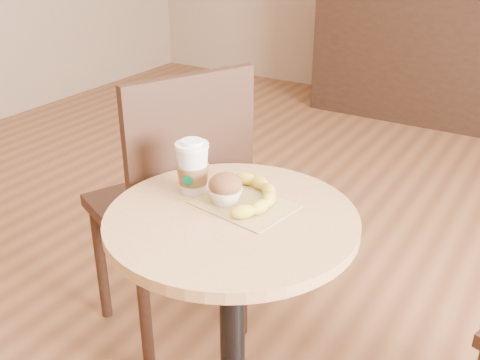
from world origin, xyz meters
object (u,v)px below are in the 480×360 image
at_px(chair_left, 175,201).
at_px(coffee_cup, 193,169).
at_px(muffin, 225,189).
at_px(banana, 248,195).
at_px(cafe_table, 232,294).

height_order(chair_left, coffee_cup, chair_left).
height_order(chair_left, muffin, chair_left).
bearing_deg(banana, muffin, -166.38).
bearing_deg(cafe_table, chair_left, 145.83).
relative_size(cafe_table, coffee_cup, 5.06).
bearing_deg(cafe_table, banana, 89.77).
distance_m(cafe_table, muffin, 0.29).
bearing_deg(cafe_table, muffin, 136.46).
xyz_separation_m(cafe_table, banana, (0.00, 0.08, 0.26)).
bearing_deg(banana, cafe_table, -113.79).
xyz_separation_m(chair_left, muffin, (0.35, -0.22, 0.23)).
distance_m(coffee_cup, muffin, 0.11).
xyz_separation_m(muffin, banana, (0.05, 0.04, -0.02)).
bearing_deg(coffee_cup, cafe_table, -37.58).
xyz_separation_m(chair_left, coffee_cup, (0.24, -0.21, 0.26)).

